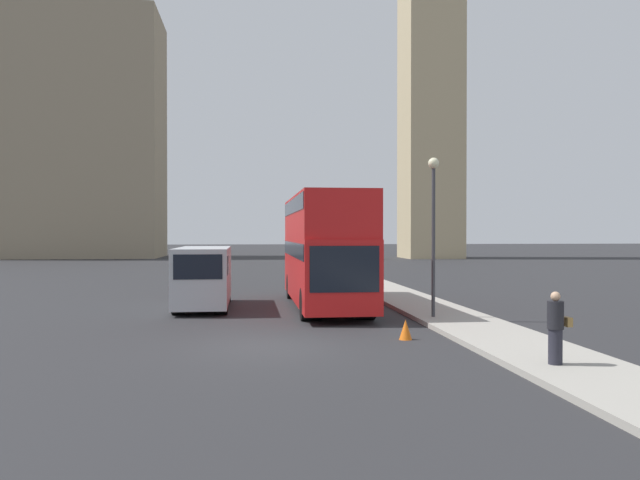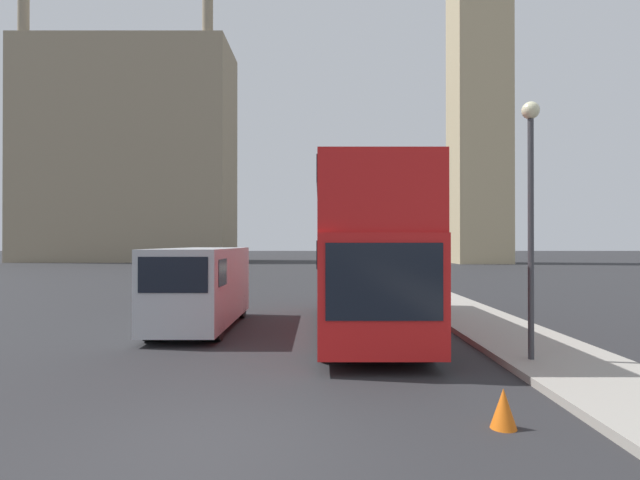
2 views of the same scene
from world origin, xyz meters
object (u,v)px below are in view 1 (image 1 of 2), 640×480
red_double_decker_bus (325,246)px  white_van (204,276)px  street_lamp (433,211)px  pedestrian (556,328)px

red_double_decker_bus → white_van: (-4.73, 0.28, -1.17)m
red_double_decker_bus → white_van: 4.88m
white_van → street_lamp: (7.87, -4.47, 2.39)m
red_double_decker_bus → white_van: size_ratio=1.77×
street_lamp → white_van: bearing=150.4°
red_double_decker_bus → white_van: red_double_decker_bus is taller
white_van → pedestrian: white_van is taller
red_double_decker_bus → street_lamp: 5.38m
street_lamp → red_double_decker_bus: bearing=126.9°
red_double_decker_bus → pedestrian: bearing=-73.6°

